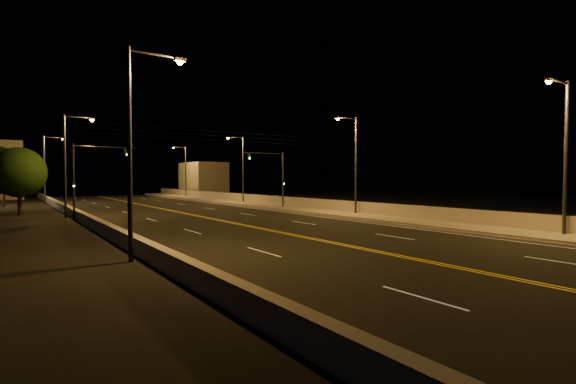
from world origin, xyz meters
TOP-DOWN VIEW (x-y plane):
  - ground at (0.00, 0.00)m, footprint 160.00×160.00m
  - road at (0.00, 20.00)m, footprint 18.00×120.00m
  - sidewalk at (10.80, 20.00)m, footprint 3.60×120.00m
  - curb at (8.93, 20.00)m, footprint 0.14×120.00m
  - parapet_wall at (12.45, 20.00)m, footprint 0.30×120.00m
  - jersey_barrier at (-9.52, 20.00)m, footprint 0.45×120.00m
  - distant_building_right at (16.50, 67.77)m, footprint 6.00×10.00m
  - parapet_rail at (12.45, 20.00)m, footprint 0.06×120.00m
  - lane_markings at (0.00, 19.93)m, footprint 17.32×116.00m
  - streetlight_0 at (11.52, 4.42)m, footprint 2.55×0.28m
  - streetlight_1 at (11.52, 21.47)m, footprint 2.55×0.28m
  - streetlight_2 at (11.52, 43.01)m, footprint 2.55×0.28m
  - streetlight_3 at (11.52, 64.30)m, footprint 2.55×0.28m
  - streetlight_4 at (-9.92, 11.81)m, footprint 2.55×0.28m
  - streetlight_5 at (-9.92, 34.25)m, footprint 2.55×0.28m
  - streetlight_6 at (-9.92, 56.34)m, footprint 2.55×0.28m
  - traffic_signal_right at (10.02, 32.22)m, footprint 5.11×0.31m
  - traffic_signal_left at (-8.82, 32.22)m, footprint 5.11×0.31m
  - overhead_wires at (0.00, 29.50)m, footprint 22.00×0.03m
  - tree_0 at (-13.39, 40.00)m, footprint 4.68×4.68m
  - tree_2 at (-14.65, 55.02)m, footprint 4.59×4.59m

SIDE VIEW (x-z plane):
  - ground at x=0.00m, z-range 0.00..0.00m
  - road at x=0.00m, z-range 0.00..0.02m
  - lane_markings at x=0.00m, z-range 0.02..0.02m
  - curb at x=8.93m, z-range 0.00..0.15m
  - sidewalk at x=10.80m, z-range 0.00..0.30m
  - jersey_barrier at x=-9.52m, z-range 0.00..0.80m
  - parapet_wall at x=12.45m, z-range 0.30..1.30m
  - parapet_rail at x=12.45m, z-range 1.30..1.36m
  - distant_building_right at x=16.50m, z-range 0.00..6.31m
  - tree_2 at x=-14.65m, z-range 0.81..7.02m
  - traffic_signal_right at x=10.02m, z-range 0.82..7.15m
  - traffic_signal_left at x=-8.82m, z-range 0.82..7.15m
  - tree_0 at x=-13.39m, z-range 0.82..7.17m
  - streetlight_0 at x=11.52m, z-range 0.71..9.66m
  - streetlight_1 at x=11.52m, z-range 0.71..9.66m
  - streetlight_2 at x=11.52m, z-range 0.71..9.66m
  - streetlight_3 at x=11.52m, z-range 0.71..9.66m
  - streetlight_4 at x=-9.92m, z-range 0.71..9.66m
  - streetlight_5 at x=-9.92m, z-range 0.71..9.66m
  - streetlight_6 at x=-9.92m, z-range 0.71..9.66m
  - overhead_wires at x=0.00m, z-range 6.98..7.81m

